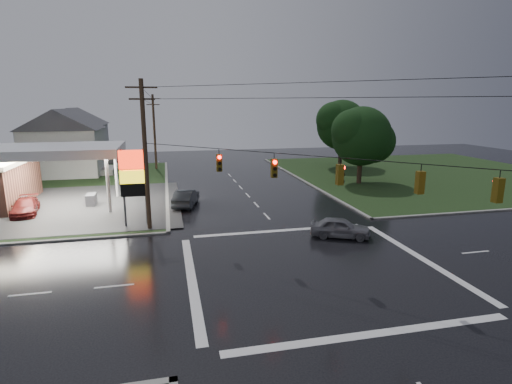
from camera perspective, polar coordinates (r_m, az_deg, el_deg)
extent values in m
plane|color=black|center=(23.79, 8.18, -10.62)|extent=(120.00, 120.00, 0.00)
cube|color=#1E2F15|center=(58.25, 23.24, 2.41)|extent=(36.00, 36.00, 0.08)
cube|color=#2D2D2D|center=(41.25, -29.25, -1.98)|extent=(26.00, 18.00, 0.02)
cylinder|color=silver|center=(36.37, -20.37, 0.99)|extent=(0.30, 0.30, 5.00)
cylinder|color=silver|center=(44.53, -32.22, 1.83)|extent=(0.30, 0.30, 5.00)
cylinder|color=silver|center=(42.22, -19.35, 2.59)|extent=(0.30, 0.30, 5.00)
cube|color=silver|center=(39.86, -27.28, 5.27)|extent=(12.00, 8.00, 0.80)
cube|color=white|center=(39.91, -27.22, 4.67)|extent=(11.40, 7.40, 0.04)
cube|color=#59595E|center=(41.45, -30.64, -1.41)|extent=(0.80, 1.60, 1.10)
cube|color=#59595E|center=(39.98, -22.46, -1.05)|extent=(0.80, 1.60, 1.10)
cylinder|color=#59595E|center=(31.68, -18.41, 0.43)|extent=(0.16, 0.16, 6.00)
cylinder|color=#59595E|center=(31.56, -15.52, 0.57)|extent=(0.16, 0.16, 6.00)
cube|color=#FC270E|center=(31.24, -17.23, 4.45)|extent=(2.00, 0.35, 1.40)
cube|color=yellow|center=(31.44, -17.08, 2.10)|extent=(2.00, 0.35, 1.00)
cube|color=black|center=(31.63, -16.96, 0.32)|extent=(2.00, 0.35, 1.00)
cylinder|color=#382619|center=(30.15, -15.50, 4.85)|extent=(0.32, 0.32, 11.00)
cube|color=#382619|center=(29.92, -16.07, 14.18)|extent=(2.20, 0.12, 0.12)
cube|color=#382619|center=(29.90, -15.97, 12.65)|extent=(1.80, 0.12, 0.12)
cylinder|color=#382619|center=(58.53, -14.30, 8.23)|extent=(0.32, 0.32, 10.50)
cube|color=#382619|center=(58.39, -14.55, 12.78)|extent=(2.20, 0.12, 0.12)
cube|color=#382619|center=(58.39, -14.51, 12.00)|extent=(1.80, 0.12, 0.12)
cube|color=#59470C|center=(25.60, -5.28, 4.17)|extent=(0.34, 0.34, 1.10)
cylinder|color=#FF0C07|center=(25.35, -5.24, 4.96)|extent=(0.22, 0.08, 0.22)
cube|color=#59470C|center=(23.39, 2.59, 3.42)|extent=(0.34, 0.34, 1.10)
cylinder|color=#FF0C07|center=(23.14, 2.73, 4.27)|extent=(0.22, 0.08, 0.22)
cube|color=#59470C|center=(21.71, 11.88, 2.44)|extent=(0.34, 0.34, 1.10)
cylinder|color=#FF0C07|center=(21.73, 12.41, 3.44)|extent=(0.08, 0.22, 0.22)
cube|color=#59470C|center=(20.69, 22.37, 1.26)|extent=(0.34, 0.34, 1.10)
cylinder|color=#FF0C07|center=(20.78, 22.15, 2.39)|extent=(0.22, 0.08, 0.22)
cube|color=#59470C|center=(20.41, 31.28, 0.22)|extent=(0.34, 0.34, 1.10)
cylinder|color=#FF0C07|center=(20.49, 31.02, 1.37)|extent=(0.22, 0.08, 0.22)
cube|color=silver|center=(58.19, -25.65, 5.13)|extent=(9.00, 8.00, 6.00)
cube|color=gray|center=(57.59, -20.26, 2.91)|extent=(1.60, 4.80, 0.80)
cube|color=silver|center=(70.07, -24.34, 6.32)|extent=(9.00, 8.00, 6.00)
cube|color=gray|center=(69.49, -19.86, 4.48)|extent=(1.60, 4.80, 0.80)
cylinder|color=black|center=(48.23, 14.62, 4.09)|extent=(0.56, 0.56, 5.04)
sphere|color=black|center=(47.89, 14.82, 7.71)|extent=(6.80, 6.80, 6.80)
sphere|color=black|center=(49.01, 16.40, 6.98)|extent=(5.10, 5.10, 5.10)
sphere|color=black|center=(46.87, 13.60, 8.56)|extent=(4.76, 4.76, 4.76)
cylinder|color=black|center=(60.20, 11.98, 6.11)|extent=(0.56, 0.56, 5.60)
sphere|color=black|center=(59.93, 12.13, 9.34)|extent=(7.20, 7.20, 7.20)
sphere|color=black|center=(61.01, 13.53, 8.67)|extent=(5.40, 5.40, 5.40)
sphere|color=black|center=(58.94, 11.04, 10.12)|extent=(5.04, 5.04, 5.04)
imported|color=#22272B|center=(37.44, -9.97, -0.78)|extent=(2.84, 5.02, 1.57)
imported|color=slate|center=(28.96, 11.95, -4.98)|extent=(4.51, 3.27, 1.43)
imported|color=maroon|center=(39.29, -30.09, -1.83)|extent=(2.66, 4.97, 1.37)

